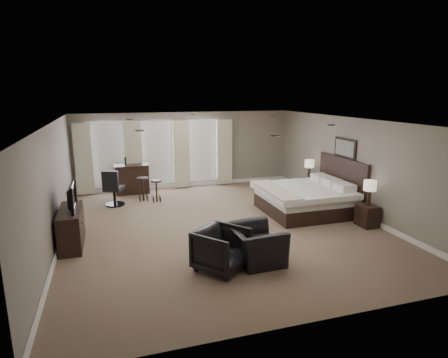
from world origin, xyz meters
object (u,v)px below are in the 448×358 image
object	(u,v)px
nightstand_near	(367,216)
bar_stool_left	(143,189)
armchair_near	(255,238)
armchair_far	(222,247)
dresser	(71,227)
tv	(69,207)
bar_stool_right	(157,191)
nightstand_far	(308,187)
bed	(307,186)
desk_chair	(114,187)
lamp_near	(369,193)
bar_counter	(132,179)
lamp_far	(309,169)

from	to	relation	value
nightstand_near	bar_stool_left	bearing A→B (deg)	142.57
armchair_near	armchair_far	xyz separation A→B (m)	(-0.73, -0.14, -0.04)
dresser	nightstand_near	bearing A→B (deg)	-7.34
dresser	tv	bearing A→B (deg)	-90.00
armchair_near	armchair_far	size ratio (longest dim) A/B	1.24
tv	bar_stool_right	world-z (taller)	tv
nightstand_far	armchair_near	xyz separation A→B (m)	(-3.42, -3.92, 0.19)
bar_stool_left	bar_stool_right	xyz separation A→B (m)	(0.38, -0.22, -0.03)
armchair_near	bar_stool_right	xyz separation A→B (m)	(-1.31, 4.72, -0.14)
dresser	armchair_far	xyz separation A→B (m)	(2.77, -2.06, 0.03)
bed	bar_stool_left	size ratio (longest dim) A/B	3.15
nightstand_far	desk_chair	size ratio (longest dim) A/B	0.53
lamp_near	desk_chair	world-z (taller)	lamp_near
bar_counter	desk_chair	world-z (taller)	desk_chair
bar_stool_left	bar_stool_right	distance (m)	0.44
bar_stool_right	desk_chair	world-z (taller)	desk_chair
nightstand_near	bar_counter	distance (m)	7.29
nightstand_far	bar_counter	xyz separation A→B (m)	(-5.37, 2.02, 0.20)
bar_stool_right	nightstand_far	bearing A→B (deg)	-9.50
armchair_far	bar_stool_right	distance (m)	4.89
lamp_near	lamp_far	world-z (taller)	lamp_far
bar_counter	nightstand_near	bearing A→B (deg)	-42.53
nightstand_far	bar_stool_right	size ratio (longest dim) A/B	0.84
lamp_near	armchair_near	world-z (taller)	lamp_near
armchair_near	bar_counter	distance (m)	6.26
dresser	desk_chair	size ratio (longest dim) A/B	1.29
lamp_far	bar_stool_left	bearing A→B (deg)	168.81
lamp_far	desk_chair	bearing A→B (deg)	172.45
nightstand_near	desk_chair	xyz separation A→B (m)	(-5.96, 3.69, 0.27)
nightstand_far	lamp_near	xyz separation A→B (m)	(0.00, -2.90, 0.57)
dresser	bar_stool_left	xyz separation A→B (m)	(1.81, 3.02, -0.04)
nightstand_far	armchair_near	world-z (taller)	armchair_near
dresser	tv	world-z (taller)	tv
dresser	tv	size ratio (longest dim) A/B	1.42
lamp_far	tv	size ratio (longest dim) A/B	0.62
nightstand_far	dresser	bearing A→B (deg)	-163.82
lamp_near	tv	bearing A→B (deg)	172.66
nightstand_near	desk_chair	world-z (taller)	desk_chair
armchair_far	bar_stool_right	size ratio (longest dim) A/B	1.30
dresser	armchair_near	bearing A→B (deg)	-28.67
nightstand_near	bar_stool_right	bearing A→B (deg)	142.04
nightstand_far	armchair_far	distance (m)	5.81
nightstand_near	bar_stool_right	xyz separation A→B (m)	(-4.73, 3.69, 0.07)
bed	nightstand_near	distance (m)	1.76
armchair_far	desk_chair	bearing A→B (deg)	71.20
nightstand_far	tv	world-z (taller)	tv
lamp_near	bed	bearing A→B (deg)	121.54
tv	armchair_near	bearing A→B (deg)	-118.67
lamp_near	desk_chair	xyz separation A→B (m)	(-5.96, 3.69, -0.31)
tv	bar_counter	distance (m)	4.34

